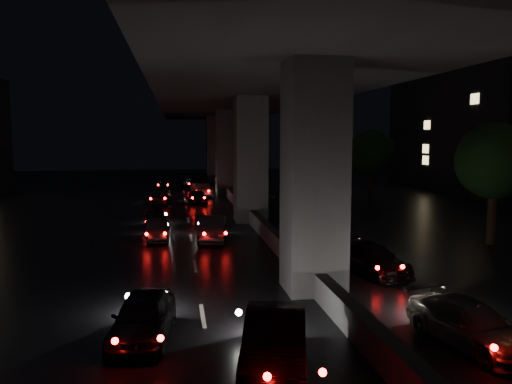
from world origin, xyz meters
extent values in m
plane|color=black|center=(0.00, 0.00, 0.00)|extent=(120.00, 120.00, 0.00)
cube|color=#38383B|center=(0.00, -10.00, 4.00)|extent=(2.00, 2.00, 8.00)
cube|color=#38383B|center=(0.00, 5.00, 4.00)|extent=(2.00, 2.00, 8.00)
cube|color=#38383B|center=(0.00, 20.00, 4.00)|extent=(2.00, 2.00, 8.00)
cube|color=#38383B|center=(0.00, 35.00, 4.00)|extent=(2.00, 2.00, 8.00)
cube|color=black|center=(0.00, 5.00, 8.75)|extent=(12.00, 80.00, 1.50)
cube|color=#38383B|center=(-5.80, 5.00, 10.00)|extent=(0.40, 80.00, 1.00)
cube|color=#38383B|center=(5.80, 5.00, 10.00)|extent=(0.40, 80.00, 1.00)
cube|color=#38383B|center=(0.00, 5.00, 0.42)|extent=(0.45, 70.00, 0.85)
cube|color=black|center=(27.00, 20.00, 7.50)|extent=(12.00, 22.00, 15.00)
cylinder|color=black|center=(11.00, -4.00, 1.40)|extent=(0.44, 0.44, 2.80)
sphere|color=black|center=(11.00, -4.00, 4.22)|extent=(3.80, 3.80, 3.80)
cylinder|color=black|center=(11.00, 12.00, 1.40)|extent=(0.44, 0.44, 2.80)
sphere|color=black|center=(11.00, 12.00, 4.22)|extent=(3.80, 3.80, 3.80)
cylinder|color=black|center=(11.00, 28.00, 1.40)|extent=(0.44, 0.44, 2.80)
sphere|color=black|center=(11.00, 28.00, 4.22)|extent=(3.80, 3.80, 3.80)
cylinder|color=#2D2D33|center=(11.50, 18.00, 4.50)|extent=(0.18, 0.18, 9.00)
cube|color=#2D2D33|center=(10.40, 18.00, 8.90)|extent=(2.40, 0.10, 0.10)
sphere|color=orange|center=(9.30, 18.00, 8.70)|extent=(0.44, 0.44, 0.44)
imported|color=black|center=(-5.66, -13.50, 0.62)|extent=(1.92, 3.78, 1.23)
imported|color=black|center=(-2.50, -15.71, 0.66)|extent=(2.31, 4.25, 1.33)
imported|color=#58534C|center=(2.75, -15.24, 0.56)|extent=(2.28, 4.09, 1.12)
imported|color=black|center=(2.91, -8.24, 0.58)|extent=(2.52, 4.26, 1.16)
imported|color=black|center=(-5.78, -0.26, 0.54)|extent=(1.31, 3.33, 1.08)
imported|color=black|center=(-2.91, -0.93, 0.63)|extent=(1.80, 3.95, 1.25)
imported|color=black|center=(-5.95, 3.48, 0.56)|extent=(1.71, 3.43, 1.12)
imported|color=black|center=(-6.16, 13.84, 0.64)|extent=(2.35, 4.63, 1.29)
imported|color=black|center=(-3.02, 14.27, 0.56)|extent=(1.62, 3.40, 1.12)
imported|color=#5D5450|center=(-2.45, 18.81, 0.63)|extent=(1.98, 4.01, 1.26)
imported|color=black|center=(-2.92, 26.14, 0.63)|extent=(3.01, 4.86, 1.26)
imported|color=black|center=(-6.07, 25.72, 0.58)|extent=(2.30, 4.31, 1.15)
imported|color=slate|center=(2.75, 29.99, 0.61)|extent=(1.69, 3.65, 1.21)
camera|label=1|loc=(-4.72, -26.70, 5.36)|focal=35.00mm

